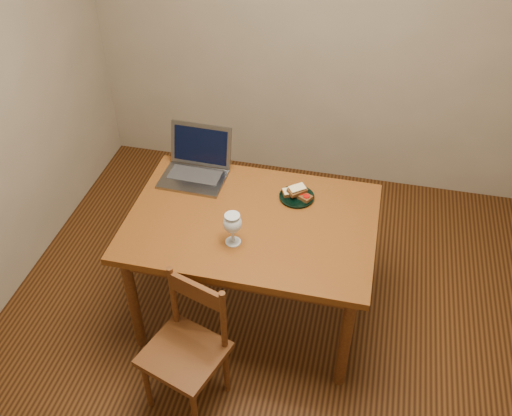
% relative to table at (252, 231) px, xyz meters
% --- Properties ---
extents(floor, '(3.20, 3.20, 0.02)m').
position_rel_table_xyz_m(floor, '(0.11, -0.12, -0.66)').
color(floor, black).
rests_on(floor, ground).
extents(back_wall, '(3.20, 0.02, 2.60)m').
position_rel_table_xyz_m(back_wall, '(0.11, 1.49, 0.65)').
color(back_wall, gray).
rests_on(back_wall, floor).
extents(table, '(1.30, 0.90, 0.74)m').
position_rel_table_xyz_m(table, '(0.00, 0.00, 0.00)').
color(table, '#49290C').
rests_on(table, floor).
extents(chair, '(0.46, 0.45, 0.39)m').
position_rel_table_xyz_m(chair, '(-0.18, -0.62, -0.23)').
color(chair, '#421D0D').
rests_on(chair, floor).
extents(plate, '(0.19, 0.19, 0.02)m').
position_rel_table_xyz_m(plate, '(0.20, 0.23, 0.09)').
color(plate, black).
rests_on(plate, table).
extents(sandwich_cheese, '(0.11, 0.09, 0.03)m').
position_rel_table_xyz_m(sandwich_cheese, '(0.17, 0.24, 0.12)').
color(sandwich_cheese, '#381E0C').
rests_on(sandwich_cheese, plate).
extents(sandwich_tomato, '(0.11, 0.09, 0.03)m').
position_rel_table_xyz_m(sandwich_tomato, '(0.24, 0.22, 0.12)').
color(sandwich_tomato, '#381E0C').
rests_on(sandwich_tomato, plate).
extents(sandwich_top, '(0.11, 0.11, 0.03)m').
position_rel_table_xyz_m(sandwich_top, '(0.20, 0.23, 0.14)').
color(sandwich_top, '#381E0C').
rests_on(sandwich_top, plate).
extents(milk_glass, '(0.09, 0.09, 0.18)m').
position_rel_table_xyz_m(milk_glass, '(-0.05, -0.19, 0.18)').
color(milk_glass, white).
rests_on(milk_glass, table).
extents(laptop, '(0.37, 0.34, 0.26)m').
position_rel_table_xyz_m(laptop, '(-0.40, 0.33, 0.15)').
color(laptop, slate).
rests_on(laptop, table).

